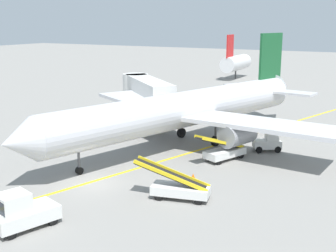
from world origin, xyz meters
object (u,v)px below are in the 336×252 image
Objects in this scene: jet_bridge at (145,89)px; safety_cone_nose_right at (57,140)px; baggage_tug_near_wing at (269,141)px; safety_cone_nose_left at (193,176)px; belt_loader_aft_hold at (179,187)px; belt_loader_forward_hold at (224,151)px; airliner at (188,109)px; ground_crew_marshaller at (92,137)px; pushback_tug at (21,212)px.

safety_cone_nose_right is (-1.87, -13.31, -3.32)m from jet_bridge.
safety_cone_nose_left is (-2.75, -9.88, -0.71)m from baggage_tug_near_wing.
belt_loader_forward_hold is at bearing 93.46° from belt_loader_aft_hold.
jet_bridge reaches higher than safety_cone_nose_right.
safety_cone_nose_left is at bearing -61.03° from airliner.
baggage_tug_near_wing is 0.53× the size of belt_loader_aft_hold.
airliner is at bearing 33.47° from ground_crew_marshaller.
pushback_tug is 23.10m from baggage_tug_near_wing.
belt_loader_aft_hold is at bearing -29.34° from ground_crew_marshaller.
airliner reaches higher than belt_loader_forward_hold.
jet_bridge is 18.22m from belt_loader_forward_hold.
safety_cone_nose_left is 1.00× the size of safety_cone_nose_right.
jet_bridge is at bearing 126.69° from belt_loader_aft_hold.
airliner is 78.66× the size of safety_cone_nose_left.
baggage_tug_near_wing is 6.20× the size of safety_cone_nose_right.
baggage_tug_near_wing is (16.95, -6.44, -2.62)m from jet_bridge.
safety_cone_nose_left is at bearing -15.90° from ground_crew_marshaller.
airliner reaches higher than jet_bridge.
safety_cone_nose_left is 16.35m from safety_cone_nose_right.
belt_loader_aft_hold is 18.16m from safety_cone_nose_right.
belt_loader_aft_hold reaches higher than ground_crew_marshaller.
airliner is 9.26m from ground_crew_marshaller.
belt_loader_forward_hold is (5.20, 17.39, -0.22)m from pushback_tug.
belt_loader_forward_hold is 5.53m from safety_cone_nose_left.
belt_loader_aft_hold is 14.71m from ground_crew_marshaller.
airliner is 12.69× the size of baggage_tug_near_wing.
baggage_tug_near_wing reaches higher than ground_crew_marshaller.
airliner is 13.53m from belt_loader_aft_hold.
belt_loader_forward_hold is at bearing 87.83° from safety_cone_nose_left.
pushback_tug is 2.36× the size of ground_crew_marshaller.
baggage_tug_near_wing is at bearing 59.85° from belt_loader_forward_hold.
airliner reaches higher than ground_crew_marshaller.
jet_bridge is (-9.58, 7.97, 0.12)m from airliner.
pushback_tug is 0.78× the size of belt_loader_forward_hold.
jet_bridge is 29.77m from pushback_tug.
belt_loader_aft_hold is (5.76, 8.11, -0.22)m from pushback_tug.
jet_bridge reaches higher than pushback_tug.
belt_loader_forward_hold is at bearing 9.56° from ground_crew_marshaller.
airliner reaches higher than baggage_tug_near_wing.
pushback_tug is at bearing -106.65° from belt_loader_forward_hold.
safety_cone_nose_right is at bearing 126.66° from pushback_tug.
jet_bridge is at bearing 143.11° from belt_loader_forward_hold.
airliner is 20.38m from pushback_tug.
airliner is 6.71× the size of belt_loader_aft_hold.
baggage_tug_near_wing is at bearing 23.52° from ground_crew_marshaller.
ground_crew_marshaller is 12.55m from safety_cone_nose_left.
safety_cone_nose_right is (-16.07, 3.00, 0.00)m from safety_cone_nose_left.
safety_cone_nose_right is (-16.84, 6.77, -0.56)m from belt_loader_aft_hold.
safety_cone_nose_left is at bearing -92.17° from belt_loader_forward_hold.
safety_cone_nose_right is (-11.45, -5.35, -3.20)m from airliner.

